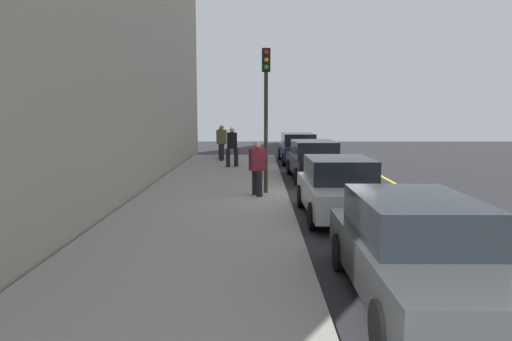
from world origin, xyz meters
TOP-DOWN VIEW (x-y plane):
  - ground_plane at (0.00, 0.00)m, footprint 56.00×56.00m
  - sidewalk at (0.00, -3.30)m, footprint 28.00×4.60m
  - lane_stripe_centre at (0.00, 3.20)m, footprint 28.00×0.14m
  - parked_car_navy at (-11.36, 0.17)m, footprint 4.69×1.98m
  - parked_car_black at (-5.25, 0.31)m, footprint 4.72×2.04m
  - parked_car_silver at (1.54, 0.17)m, footprint 4.19×1.95m
  - parked_car_charcoal at (7.13, 0.33)m, footprint 4.68×1.92m
  - pedestrian_black_coat at (-8.18, -3.11)m, footprint 0.57×0.56m
  - pedestrian_olive_coat at (-10.98, -3.79)m, footprint 0.59×0.51m
  - pedestrian_burgundy_coat at (-0.71, -1.95)m, footprint 0.51×0.51m
  - pedestrian_grey_coat at (-12.22, -3.93)m, footprint 0.53×0.50m
  - traffic_light_pole at (-1.24, -1.68)m, footprint 0.35×0.26m
  - rolling_suitcase at (-12.77, -3.95)m, footprint 0.34×0.22m

SIDE VIEW (x-z plane):
  - ground_plane at x=0.00m, z-range 0.00..0.00m
  - lane_stripe_centre at x=0.00m, z-range 0.00..0.01m
  - sidewalk at x=0.00m, z-range 0.00..0.15m
  - rolling_suitcase at x=-12.77m, z-range -0.03..0.92m
  - parked_car_silver at x=1.54m, z-range 0.00..1.51m
  - parked_car_navy at x=-11.36m, z-range 0.00..1.51m
  - parked_car_black at x=-5.25m, z-range 0.00..1.51m
  - parked_car_charcoal at x=7.13m, z-range 0.00..1.51m
  - pedestrian_burgundy_coat at x=-0.71m, z-range 0.20..1.84m
  - pedestrian_grey_coat at x=-12.22m, z-range 0.20..1.85m
  - pedestrian_black_coat at x=-8.18m, z-range 0.21..2.01m
  - pedestrian_olive_coat at x=-10.98m, z-range 0.21..2.01m
  - traffic_light_pole at x=-1.24m, z-range 0.93..5.37m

